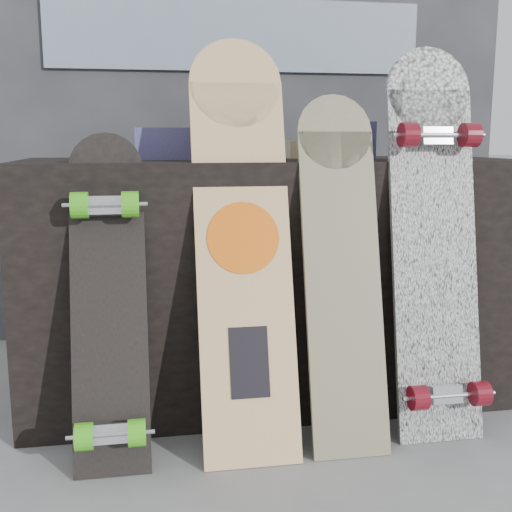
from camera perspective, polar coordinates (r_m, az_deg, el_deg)
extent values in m
plane|color=slate|center=(1.85, 4.39, -17.56)|extent=(60.00, 60.00, 0.00)
cube|color=black|center=(2.17, 1.30, -2.00)|extent=(1.60, 0.60, 0.80)
cube|color=#2E2E32|center=(2.97, -1.93, 14.91)|extent=(2.40, 0.20, 2.20)
cube|color=navy|center=(2.88, -1.64, 19.05)|extent=(1.60, 0.02, 0.30)
cube|color=navy|center=(2.10, -8.23, 9.85)|extent=(0.18, 0.12, 0.10)
cube|color=navy|center=(2.15, 8.22, 10.12)|extent=(0.14, 0.14, 0.12)
cube|color=#D1B78C|center=(2.25, 5.54, 9.43)|extent=(0.22, 0.10, 0.06)
cube|color=beige|center=(1.78, -1.05, -1.14)|extent=(0.27, 0.33, 1.03)
cylinder|color=beige|center=(1.90, -1.86, 15.07)|extent=(0.27, 0.10, 0.26)
cylinder|color=orange|center=(1.78, -1.14, 1.63)|extent=(0.20, 0.06, 0.19)
cube|color=black|center=(1.76, -0.59, -9.44)|extent=(0.11, 0.06, 0.18)
cube|color=#CEC38C|center=(1.82, 7.77, -3.15)|extent=(0.22, 0.25, 0.89)
cylinder|color=#CEC38C|center=(1.89, 6.98, 10.87)|extent=(0.22, 0.07, 0.22)
cube|color=white|center=(1.94, 15.58, -0.78)|extent=(0.26, 0.22, 1.01)
cylinder|color=white|center=(2.01, 15.03, 14.01)|extent=(0.26, 0.07, 0.25)
cube|color=silver|center=(1.94, 16.53, -11.70)|extent=(0.09, 0.04, 0.05)
cylinder|color=maroon|center=(1.89, 14.22, -12.13)|extent=(0.05, 0.07, 0.07)
cylinder|color=maroon|center=(1.97, 19.28, -11.45)|extent=(0.04, 0.07, 0.07)
cube|color=silver|center=(1.94, 15.73, 10.20)|extent=(0.09, 0.04, 0.05)
cylinder|color=maroon|center=(1.88, 13.39, 10.43)|extent=(0.05, 0.07, 0.07)
cylinder|color=maroon|center=(1.96, 18.48, 10.17)|extent=(0.04, 0.07, 0.07)
cube|color=black|center=(1.77, -12.91, -5.39)|extent=(0.20, 0.26, 0.79)
cylinder|color=black|center=(1.83, -13.22, 7.59)|extent=(0.20, 0.08, 0.20)
cube|color=silver|center=(1.74, -12.75, -15.14)|extent=(0.09, 0.04, 0.06)
cylinder|color=#45BF1B|center=(1.73, -15.04, -15.25)|extent=(0.04, 0.07, 0.07)
cylinder|color=#45BF1B|center=(1.72, -10.53, -15.18)|extent=(0.05, 0.07, 0.07)
cube|color=silver|center=(1.76, -13.22, 4.33)|extent=(0.09, 0.04, 0.06)
cylinder|color=#45BF1B|center=(1.75, -15.41, 4.38)|extent=(0.04, 0.07, 0.07)
cylinder|color=#45BF1B|center=(1.74, -11.10, 4.53)|extent=(0.05, 0.07, 0.07)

